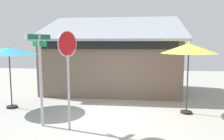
# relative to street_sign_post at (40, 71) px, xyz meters

# --- Properties ---
(ground_plane) EXTENTS (28.00, 28.00, 0.10)m
(ground_plane) POSITION_rel_street_sign_post_xyz_m (2.20, 1.16, -1.88)
(ground_plane) COLOR #9E9B93
(cafe_building) EXTENTS (7.59, 4.57, 4.33)m
(cafe_building) POSITION_rel_street_sign_post_xyz_m (1.65, 5.69, -0.23)
(cafe_building) COLOR #705B4C
(cafe_building) RESTS_ON ground
(street_sign_post) EXTENTS (0.68, 0.73, 3.02)m
(street_sign_post) POSITION_rel_street_sign_post_xyz_m (0.00, 0.00, 0.00)
(street_sign_post) COLOR #A8AAB2
(street_sign_post) RESTS_ON ground
(stop_sign) EXTENTS (0.37, 0.71, 3.10)m
(stop_sign) POSITION_rel_street_sign_post_xyz_m (0.99, -0.22, 0.33)
(stop_sign) COLOR #A8AAB2
(stop_sign) RESTS_ON ground
(patio_umbrella_teal_left) EXTENTS (2.29, 2.29, 2.61)m
(patio_umbrella_teal_left) POSITION_rel_street_sign_post_xyz_m (-2.15, 1.80, 0.53)
(patio_umbrella_teal_left) COLOR black
(patio_umbrella_teal_left) RESTS_ON ground
(patio_umbrella_mustard_center) EXTENTS (2.09, 2.09, 2.78)m
(patio_umbrella_mustard_center) POSITION_rel_street_sign_post_xyz_m (5.00, 1.94, 0.66)
(patio_umbrella_mustard_center) COLOR black
(patio_umbrella_mustard_center) RESTS_ON ground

